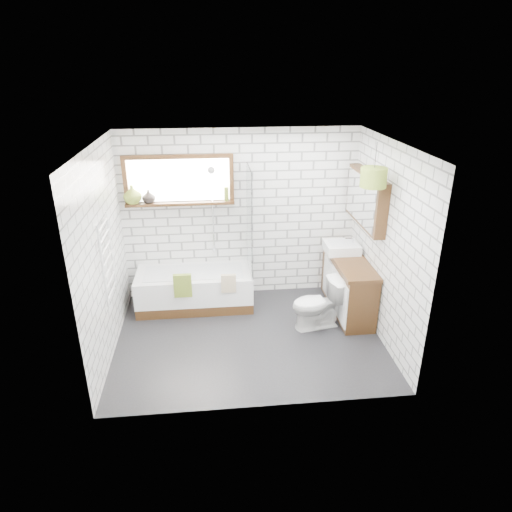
{
  "coord_description": "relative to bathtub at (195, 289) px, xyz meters",
  "views": [
    {
      "loc": [
        -0.44,
        -5.04,
        3.35
      ],
      "look_at": [
        0.12,
        0.25,
        1.05
      ],
      "focal_mm": 32.0,
      "sensor_mm": 36.0,
      "label": 1
    }
  ],
  "objects": [
    {
      "name": "shower_riser",
      "position": [
        0.31,
        0.32,
        1.08
      ],
      "size": [
        0.02,
        0.02,
        1.3
      ],
      "primitive_type": "cylinder",
      "color": "silver",
      "rests_on": "wall_back"
    },
    {
      "name": "wall_back",
      "position": [
        0.71,
        0.37,
        0.98
      ],
      "size": [
        3.4,
        0.01,
        2.5
      ],
      "primitive_type": "cube",
      "color": "white",
      "rests_on": "ground"
    },
    {
      "name": "bottle",
      "position": [
        0.51,
        0.29,
        1.31
      ],
      "size": [
        0.08,
        0.08,
        0.19
      ],
      "primitive_type": "cylinder",
      "rotation": [
        0.0,
        0.0,
        -0.34
      ],
      "color": "olive",
      "rests_on": "window"
    },
    {
      "name": "vase_olive",
      "position": [
        -0.79,
        0.29,
        1.34
      ],
      "size": [
        0.26,
        0.26,
        0.26
      ],
      "primitive_type": "imported",
      "rotation": [
        0.0,
        0.0,
        0.03
      ],
      "color": "olive",
      "rests_on": "window"
    },
    {
      "name": "floor",
      "position": [
        0.71,
        -0.94,
        -0.27
      ],
      "size": [
        3.4,
        2.6,
        0.01
      ],
      "primitive_type": "cube",
      "color": "black",
      "rests_on": "ground"
    },
    {
      "name": "toilet",
      "position": [
        1.64,
        -0.76,
        0.08
      ],
      "size": [
        0.5,
        0.74,
        0.69
      ],
      "primitive_type": "imported",
      "rotation": [
        0.0,
        0.0,
        -1.39
      ],
      "color": "white",
      "rests_on": "floor"
    },
    {
      "name": "tap",
      "position": [
        2.28,
        -0.1,
        0.67
      ],
      "size": [
        0.04,
        0.04,
        0.17
      ],
      "primitive_type": "cylinder",
      "rotation": [
        0.0,
        0.0,
        -0.18
      ],
      "color": "silver",
      "rests_on": "vanity"
    },
    {
      "name": "wall_left",
      "position": [
        -1.0,
        -0.94,
        0.98
      ],
      "size": [
        0.01,
        2.6,
        2.5
      ],
      "primitive_type": "cube",
      "color": "white",
      "rests_on": "ground"
    },
    {
      "name": "shower_screen",
      "position": [
        0.81,
        0.0,
        1.02
      ],
      "size": [
        0.02,
        0.72,
        1.5
      ],
      "primitive_type": "cube",
      "color": "white",
      "rests_on": "bathtub"
    },
    {
      "name": "bathtub",
      "position": [
        0.0,
        0.0,
        0.0
      ],
      "size": [
        1.65,
        0.73,
        0.53
      ],
      "primitive_type": "cube",
      "color": "white",
      "rests_on": "floor"
    },
    {
      "name": "towel_beige",
      "position": [
        0.48,
        -0.36,
        0.25
      ],
      "size": [
        0.2,
        0.05,
        0.27
      ],
      "primitive_type": "cube",
      "color": "tan",
      "rests_on": "bathtub"
    },
    {
      "name": "vase_dark",
      "position": [
        -0.58,
        0.29,
        1.31
      ],
      "size": [
        0.18,
        0.18,
        0.19
      ],
      "primitive_type": "imported",
      "rotation": [
        0.0,
        0.0,
        -0.01
      ],
      "color": "black",
      "rests_on": "window"
    },
    {
      "name": "vanity",
      "position": [
        2.18,
        -0.35,
        0.13
      ],
      "size": [
        0.45,
        1.4,
        0.8
      ],
      "primitive_type": "cube",
      "color": "#331E0E",
      "rests_on": "floor"
    },
    {
      "name": "ceiling",
      "position": [
        0.71,
        -0.94,
        2.24
      ],
      "size": [
        3.4,
        2.6,
        0.01
      ],
      "primitive_type": "cube",
      "color": "white",
      "rests_on": "ground"
    },
    {
      "name": "towel_green",
      "position": [
        -0.14,
        -0.36,
        0.25
      ],
      "size": [
        0.24,
        0.07,
        0.33
      ],
      "primitive_type": "cube",
      "color": "olive",
      "rests_on": "bathtub"
    },
    {
      "name": "mirror_cabinet",
      "position": [
        2.33,
        -0.34,
        1.38
      ],
      "size": [
        0.16,
        1.2,
        0.7
      ],
      "primitive_type": "cube",
      "color": "#331E0E",
      "rests_on": "wall_right"
    },
    {
      "name": "window",
      "position": [
        -0.14,
        0.32,
        1.53
      ],
      "size": [
        1.52,
        0.16,
        0.68
      ],
      "primitive_type": "cube",
      "color": "#331E0E",
      "rests_on": "wall_back"
    },
    {
      "name": "wall_right",
      "position": [
        2.41,
        -0.94,
        0.98
      ],
      "size": [
        0.01,
        2.6,
        2.5
      ],
      "primitive_type": "cube",
      "color": "white",
      "rests_on": "ground"
    },
    {
      "name": "pendant",
      "position": [
        2.16,
        -0.97,
        1.83
      ],
      "size": [
        0.31,
        0.31,
        0.22
      ],
      "primitive_type": "cylinder",
      "color": "olive",
      "rests_on": "ceiling"
    },
    {
      "name": "towel_radiator",
      "position": [
        -0.95,
        -0.94,
        0.93
      ],
      "size": [
        0.06,
        0.52,
        1.0
      ],
      "primitive_type": "cube",
      "color": "white",
      "rests_on": "wall_left"
    },
    {
      "name": "wall_front",
      "position": [
        0.71,
        -2.24,
        0.98
      ],
      "size": [
        3.4,
        0.01,
        2.5
      ],
      "primitive_type": "cube",
      "color": "white",
      "rests_on": "ground"
    },
    {
      "name": "basin",
      "position": [
        2.12,
        -0.1,
        0.6
      ],
      "size": [
        0.47,
        0.41,
        0.14
      ],
      "primitive_type": "cube",
      "color": "white",
      "rests_on": "vanity"
    }
  ]
}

